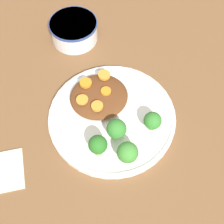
% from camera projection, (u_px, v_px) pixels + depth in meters
% --- Properties ---
extents(ground_plane, '(4.00, 4.00, 0.00)m').
position_uv_depth(ground_plane, '(112.00, 119.00, 0.68)').
color(ground_plane, brown).
extents(plate, '(0.27, 0.27, 0.02)m').
position_uv_depth(plate, '(112.00, 117.00, 0.67)').
color(plate, white).
rests_on(plate, ground_plane).
extents(dip_bowl, '(0.12, 0.12, 0.05)m').
position_uv_depth(dip_bowl, '(74.00, 30.00, 0.78)').
color(dip_bowl, silver).
rests_on(dip_bowl, ground_plane).
extents(stew_mound, '(0.13, 0.12, 0.03)m').
position_uv_depth(stew_mound, '(99.00, 96.00, 0.68)').
color(stew_mound, '#5B3319').
rests_on(stew_mound, plate).
extents(broccoli_floret_0, '(0.04, 0.04, 0.05)m').
position_uv_depth(broccoli_floret_0, '(153.00, 121.00, 0.63)').
color(broccoli_floret_0, '#759E51').
rests_on(broccoli_floret_0, plate).
extents(broccoli_floret_1, '(0.04, 0.04, 0.05)m').
position_uv_depth(broccoli_floret_1, '(116.00, 129.00, 0.62)').
color(broccoli_floret_1, '#7FA85B').
rests_on(broccoli_floret_1, plate).
extents(broccoli_floret_2, '(0.04, 0.04, 0.05)m').
position_uv_depth(broccoli_floret_2, '(127.00, 153.00, 0.59)').
color(broccoli_floret_2, '#7FA85B').
rests_on(broccoli_floret_2, plate).
extents(broccoli_floret_3, '(0.04, 0.04, 0.05)m').
position_uv_depth(broccoli_floret_3, '(98.00, 145.00, 0.60)').
color(broccoli_floret_3, '#759E51').
rests_on(broccoli_floret_3, plate).
extents(carrot_slice_0, '(0.03, 0.03, 0.01)m').
position_uv_depth(carrot_slice_0, '(97.00, 106.00, 0.65)').
color(carrot_slice_0, orange).
rests_on(carrot_slice_0, stew_mound).
extents(carrot_slice_1, '(0.03, 0.03, 0.00)m').
position_uv_depth(carrot_slice_1, '(82.00, 100.00, 0.66)').
color(carrot_slice_1, orange).
rests_on(carrot_slice_1, stew_mound).
extents(carrot_slice_2, '(0.02, 0.02, 0.00)m').
position_uv_depth(carrot_slice_2, '(108.00, 91.00, 0.67)').
color(carrot_slice_2, orange).
rests_on(carrot_slice_2, stew_mound).
extents(carrot_slice_3, '(0.03, 0.03, 0.01)m').
position_uv_depth(carrot_slice_3, '(86.00, 83.00, 0.68)').
color(carrot_slice_3, orange).
rests_on(carrot_slice_3, stew_mound).
extents(carrot_slice_4, '(0.03, 0.03, 0.01)m').
position_uv_depth(carrot_slice_4, '(104.00, 75.00, 0.69)').
color(carrot_slice_4, orange).
rests_on(carrot_slice_4, stew_mound).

